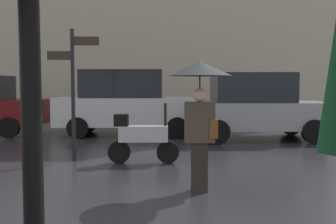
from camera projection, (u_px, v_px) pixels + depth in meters
The scene contains 5 objects.
pedestrian_with_umbrella at pixel (200, 91), 5.63m from camera, with size 0.95×0.95×1.95m.
parked_scooter at pixel (141, 136), 7.75m from camera, with size 1.45×0.32×1.23m.
parked_car_right at pixel (255, 106), 11.18m from camera, with size 4.03×2.06×1.95m.
parked_car_distant at pixel (127, 103), 12.13m from camera, with size 4.58×1.85×2.07m.
street_signpost at pixel (73, 81), 7.95m from camera, with size 1.08×0.08×2.76m.
Camera 1 is at (0.72, -2.52, 1.61)m, focal length 40.66 mm.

